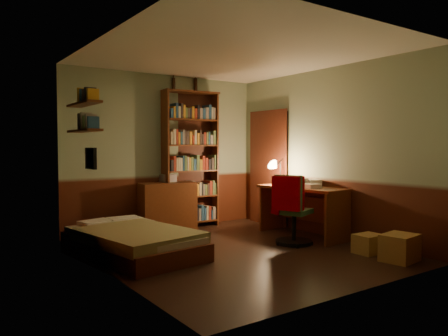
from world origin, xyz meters
TOP-DOWN VIEW (x-y plane):
  - floor at (0.00, 0.00)m, footprint 3.50×4.00m
  - ceiling at (0.00, 0.00)m, footprint 3.50×4.00m
  - wall_back at (0.00, 2.01)m, footprint 3.50×0.02m
  - wall_left at (-1.76, 0.00)m, footprint 0.02×4.00m
  - wall_right at (1.76, 0.00)m, footprint 0.02×4.00m
  - wall_front at (0.00, -2.01)m, footprint 3.50×0.02m
  - doorway at (1.72, 1.30)m, footprint 0.06×0.90m
  - door_trim at (1.69, 1.30)m, footprint 0.02×0.98m
  - bed at (-1.19, 0.63)m, footprint 1.29×2.09m
  - dresser at (-0.09, 1.76)m, footprint 0.94×0.54m
  - mini_stereo at (-0.00, 1.89)m, footprint 0.25×0.20m
  - bookshelf at (0.41, 1.85)m, footprint 1.03×0.40m
  - bottle_left at (0.15, 1.96)m, footprint 0.07×0.07m
  - bottle_right at (0.58, 1.96)m, footprint 0.07×0.07m
  - desk at (1.44, 0.18)m, footprint 0.70×1.48m
  - paper_stack at (1.62, 0.15)m, footprint 0.29×0.32m
  - desk_lamp at (1.55, 0.81)m, footprint 0.19×0.19m
  - office_chair at (0.94, -0.14)m, footprint 0.66×0.62m
  - red_jacket at (0.75, 0.09)m, footprint 0.35×0.45m
  - wall_shelf_lower at (-1.64, 1.10)m, footprint 0.20×0.90m
  - wall_shelf_upper at (-1.64, 1.10)m, footprint 0.20×0.90m
  - framed_picture at (-1.72, 0.60)m, footprint 0.04×0.32m
  - cardboard_box_a at (1.34, -1.56)m, footprint 0.48×0.41m
  - cardboard_box_b at (1.36, -1.10)m, footprint 0.36×0.30m

SIDE VIEW (x-z plane):
  - floor at x=0.00m, z-range -0.02..0.00m
  - cardboard_box_b at x=1.36m, z-range 0.00..0.25m
  - cardboard_box_a at x=1.34m, z-range 0.00..0.33m
  - bed at x=-1.19m, z-range 0.00..0.59m
  - desk at x=1.44m, z-range 0.00..0.77m
  - dresser at x=-0.09m, z-range 0.00..0.80m
  - office_chair at x=0.94m, z-range 0.00..1.05m
  - paper_stack at x=1.62m, z-range 0.77..0.88m
  - mini_stereo at x=0.00m, z-range 0.80..0.93m
  - doorway at x=1.72m, z-range 0.00..2.00m
  - door_trim at x=1.69m, z-range -0.04..2.04m
  - desk_lamp at x=1.55m, z-range 0.77..1.29m
  - bookshelf at x=0.41m, z-range 0.00..2.34m
  - framed_picture at x=-1.72m, z-range 1.12..1.38m
  - red_jacket at x=0.75m, z-range 1.05..1.53m
  - wall_back at x=0.00m, z-range 0.00..2.60m
  - wall_left at x=-1.76m, z-range 0.00..2.60m
  - wall_right at x=1.76m, z-range 0.00..2.60m
  - wall_front at x=0.00m, z-range 0.00..2.60m
  - wall_shelf_lower at x=-1.64m, z-range 1.59..1.61m
  - wall_shelf_upper at x=-1.64m, z-range 1.94..1.96m
  - bottle_left at x=0.15m, z-range 2.34..2.56m
  - bottle_right at x=0.58m, z-range 2.34..2.59m
  - ceiling at x=0.00m, z-range 2.60..2.62m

